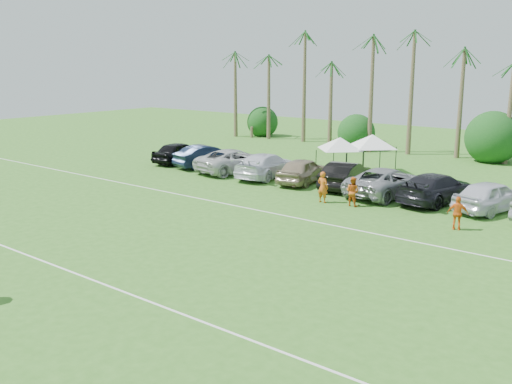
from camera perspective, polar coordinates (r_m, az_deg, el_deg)
The scene contains 26 objects.
ground at distance 23.42m, azimuth -23.33°, elevation -8.24°, with size 120.00×120.00×0.00m, color #367021.
field_lines at distance 27.78m, azimuth -8.73°, elevation -4.03°, with size 80.00×12.10×0.01m.
palm_tree_0 at distance 63.51m, azimuth -2.59°, elevation 12.38°, with size 2.40×2.40×8.90m.
palm_tree_1 at distance 60.35m, azimuth 1.08°, elevation 13.19°, with size 2.40×2.40×9.90m.
palm_tree_2 at distance 57.47m, azimuth 5.17°, elevation 14.02°, with size 2.40×2.40×10.90m.
palm_tree_3 at distance 55.39m, azimuth 8.77°, elevation 14.85°, with size 2.40×2.40×11.90m.
palm_tree_4 at distance 53.47m, azimuth 12.47°, elevation 12.00°, with size 2.40×2.40×8.90m.
palm_tree_5 at distance 51.83m, azimuth 16.59°, elevation 12.73°, with size 2.40×2.40×9.90m.
palm_tree_6 at distance 50.46m, azimuth 20.97°, elevation 13.41°, with size 2.40×2.40×10.90m.
bush_tree_0 at distance 62.67m, azimuth 0.15°, elevation 7.18°, with size 4.00×4.00×4.00m.
bush_tree_1 at distance 55.62m, azimuth 10.79°, elevation 6.23°, with size 4.00×4.00×4.00m.
bush_tree_2 at distance 51.21m, azimuth 22.78°, elevation 4.90°, with size 4.00×4.00×4.00m.
sideline_player_a at distance 33.32m, azimuth 6.69°, elevation 0.49°, with size 0.67×0.44×1.84m, color #D55B17.
sideline_player_b at distance 32.79m, azimuth 9.64°, elevation 0.06°, with size 0.82×0.64×1.68m, color #CF5817.
sideline_player_c at distance 29.40m, azimuth 19.53°, elevation -2.02°, with size 0.98×0.41×1.67m, color orange.
canopy_tent_left at distance 41.97m, azimuth 8.43°, elevation 5.43°, with size 3.87×3.87×3.13m.
canopy_tent_right at distance 42.73m, azimuth 11.58°, elevation 5.65°, with size 4.09×4.09×3.31m.
parked_car_0 at distance 46.73m, azimuth -7.67°, elevation 3.96°, with size 2.04×5.08×1.73m, color black.
parked_car_1 at distance 44.59m, azimuth -4.92°, elevation 3.60°, with size 1.83×5.25×1.73m, color #121D33.
parked_car_2 at distance 42.38m, azimuth -2.13°, elevation 3.15°, with size 2.87×6.22×1.73m, color silver.
parked_car_3 at distance 40.39m, azimuth 1.09°, elevation 2.68°, with size 2.42×5.96×1.73m, color white.
parked_car_4 at distance 38.64m, azimuth 4.72°, elevation 2.17°, with size 2.04×5.08×1.73m, color #9D8A6F.
parked_car_5 at distance 37.38m, azimuth 8.95°, elevation 1.69°, with size 1.83×5.25×1.73m, color black.
parked_car_6 at distance 35.71m, azimuth 12.97°, elevation 0.99°, with size 2.87×6.22×1.73m, color gray.
parked_car_7 at distance 34.70m, azimuth 17.66°, elevation 0.37°, with size 2.42×5.96×1.73m, color black.
parked_car_8 at distance 33.69m, azimuth 22.46°, elevation -0.37°, with size 2.04×5.08×1.73m, color silver.
Camera 1 is at (19.62, -9.97, 8.01)m, focal length 40.00 mm.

